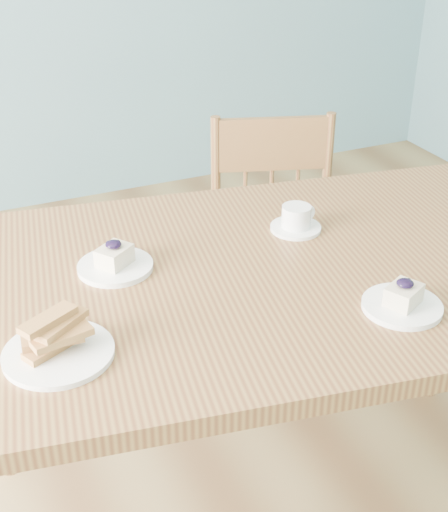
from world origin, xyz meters
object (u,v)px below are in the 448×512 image
(cheesecake_plate_near, at_px, (403,301))
(biscotti_plate, at_px, (57,344))
(coffee_cup, at_px, (296,220))
(dining_chair, at_px, (276,257))
(cheesecake_plate_far, at_px, (115,262))
(dining_table, at_px, (279,296))

(cheesecake_plate_near, bearing_deg, biscotti_plate, 169.14)
(coffee_cup, distance_m, biscotti_plate, 0.70)
(dining_chair, xyz_separation_m, cheesecake_plate_far, (-0.66, -0.47, 0.38))
(cheesecake_plate_far, bearing_deg, dining_table, -21.35)
(dining_chair, distance_m, cheesecake_plate_near, 0.95)
(coffee_cup, bearing_deg, cheesecake_plate_near, -92.89)
(dining_table, height_order, dining_chair, dining_chair)
(dining_chair, height_order, biscotti_plate, same)
(cheesecake_plate_near, xyz_separation_m, biscotti_plate, (-0.68, 0.13, 0.01))
(dining_chair, height_order, coffee_cup, dining_chair)
(dining_chair, xyz_separation_m, cheesecake_plate_near, (-0.17, -0.86, 0.38))
(cheesecake_plate_near, height_order, coffee_cup, cheesecake_plate_near)
(dining_chair, relative_size, biscotti_plate, 4.39)
(cheesecake_plate_far, relative_size, biscotti_plate, 0.82)
(cheesecake_plate_near, bearing_deg, coffee_cup, 93.80)
(cheesecake_plate_far, xyz_separation_m, coffee_cup, (0.46, 0.01, 0.01))
(dining_chair, xyz_separation_m, biscotti_plate, (-0.85, -0.73, 0.39))
(cheesecake_plate_far, relative_size, coffee_cup, 1.34)
(dining_chair, bearing_deg, dining_table, -99.57)
(dining_table, height_order, cheesecake_plate_near, cheesecake_plate_near)
(dining_table, relative_size, cheesecake_plate_far, 9.86)
(dining_chair, distance_m, cheesecake_plate_far, 0.90)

